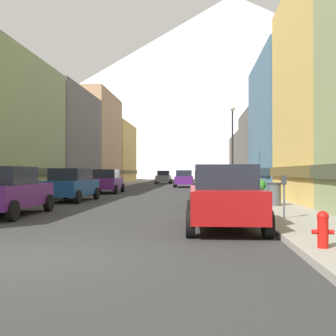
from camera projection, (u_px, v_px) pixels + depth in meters
name	position (u px, v px, depth m)	size (l,w,h in m)	color
ground_plane	(28.00, 259.00, 7.21)	(400.00, 400.00, 0.00)	#2F2F2F
sidewalk_left	(112.00, 186.00, 42.59)	(2.50, 100.00, 0.15)	gray
sidewalk_right	(229.00, 186.00, 41.62)	(2.50, 100.00, 0.15)	gray
storefront_left_2	(43.00, 141.00, 37.81)	(8.83, 11.34, 9.40)	#66605B
storefront_left_3	(78.00, 141.00, 49.43)	(9.13, 11.70, 11.30)	tan
storefront_left_4	(104.00, 154.00, 61.80)	(8.55, 12.40, 9.13)	#D8B259
storefront_right_2	(323.00, 128.00, 29.17)	(9.85, 10.79, 10.07)	slate
storefront_right_3	(275.00, 152.00, 39.32)	(6.68, 8.71, 7.47)	#66605B
storefront_right_4	(257.00, 161.00, 50.32)	(6.31, 12.87, 6.31)	#66605B
car_left_0	(7.00, 191.00, 14.29)	(2.17, 4.45, 1.78)	#591E72
car_left_1	(71.00, 185.00, 21.45)	(2.17, 4.45, 1.78)	#19478C
car_left_2	(107.00, 181.00, 29.84)	(2.21, 4.47, 1.78)	#591E72
car_right_0	(223.00, 196.00, 11.08)	(2.14, 4.43, 1.78)	#9E1111
car_right_1	(214.00, 187.00, 18.04)	(2.08, 4.41, 1.78)	black
car_right_2	(210.00, 183.00, 24.40)	(2.18, 4.46, 1.78)	#B28419
car_right_3	(207.00, 180.00, 33.42)	(2.22, 4.47, 1.78)	slate
car_driving_0	(164.00, 177.00, 53.41)	(2.06, 4.40, 1.78)	slate
car_driving_1	(184.00, 179.00, 41.36)	(2.06, 4.40, 1.78)	#591E72
fire_hydrant_near	(323.00, 228.00, 7.47)	(0.40, 0.22, 0.70)	red
parking_meter_near	(284.00, 190.00, 12.26)	(0.14, 0.10, 1.33)	#595960
trash_bin_right	(274.00, 194.00, 16.99)	(0.59, 0.59, 0.98)	#4C5156
potted_plant_0	(261.00, 186.00, 24.82)	(0.69, 0.69, 0.95)	gray
pedestrian_0	(235.00, 180.00, 34.10)	(0.36, 0.36, 1.66)	brown
pedestrian_1	(61.00, 183.00, 26.83)	(0.36, 0.36, 1.52)	brown
streetlamp_right	(232.00, 136.00, 26.22)	(0.36, 0.36, 5.86)	black
mountain_backdrop	(233.00, 84.00, 265.02)	(354.58, 354.58, 120.91)	silver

